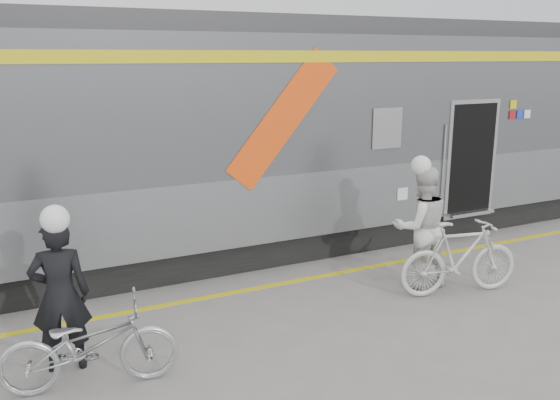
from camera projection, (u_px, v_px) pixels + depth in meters
ground at (380, 336)px, 7.51m from camera, size 90.00×90.00×0.00m
train at (332, 131)px, 11.44m from camera, size 24.00×3.17×4.10m
safety_strip at (300, 280)px, 9.38m from camera, size 24.00×0.12×0.01m
man at (60, 295)px, 6.56m from camera, size 0.71×0.53×1.77m
bicycle_left at (89, 345)px, 6.26m from camera, size 1.94×0.96×0.97m
woman at (421, 227)px, 9.00m from camera, size 1.04×0.88×1.86m
bicycle_right at (460, 258)px, 8.74m from camera, size 1.95×0.92×1.13m
helmet_man at (51, 204)px, 6.31m from camera, size 0.31×0.31×0.31m
helmet_woman at (425, 157)px, 8.74m from camera, size 0.30×0.30×0.30m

